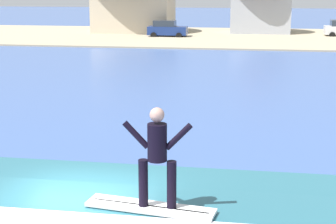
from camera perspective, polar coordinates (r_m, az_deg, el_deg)
The scene contains 5 objects.
surfboard at distance 9.13m, azimuth -1.91°, elevation -10.11°, with size 2.25×0.78×0.06m.
surfer at distance 8.75m, azimuth -1.15°, elevation -4.31°, with size 1.15×0.32×1.70m.
shoreline_bank at distance 59.21m, azimuth 6.23°, elevation 7.96°, with size 120.00×23.49×0.16m.
car_near_shore at distance 58.62m, azimuth -0.12°, elevation 8.84°, with size 4.21×2.19×1.86m.
house_with_chimney at distance 64.32m, azimuth -3.63°, elevation 11.84°, with size 10.97×10.97×7.30m.
Camera 1 is at (3.15, -9.03, 5.52)m, focal length 57.28 mm.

